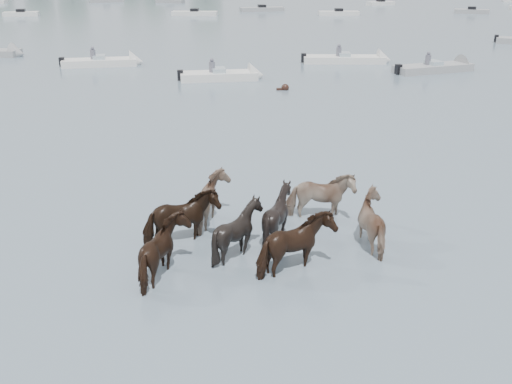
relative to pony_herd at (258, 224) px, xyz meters
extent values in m
plane|color=#4D616F|center=(1.22, -0.96, -0.60)|extent=(400.00, 400.00, 0.00)
imported|color=black|center=(-1.99, 0.35, 0.02)|extent=(2.18, 1.56, 1.68)
imported|color=gray|center=(-1.09, 1.55, -0.01)|extent=(1.65, 1.83, 1.61)
imported|color=black|center=(0.56, 0.38, 0.00)|extent=(1.86, 1.77, 1.64)
imported|color=#86705B|center=(1.96, 1.52, 0.00)|extent=(2.00, 1.02, 1.64)
imported|color=black|center=(-2.32, -1.40, -0.01)|extent=(1.53, 1.74, 1.62)
imported|color=black|center=(-0.57, -0.48, 0.00)|extent=(1.54, 1.38, 1.63)
imported|color=black|center=(0.72, -1.47, 0.02)|extent=(2.17, 1.78, 1.68)
imported|color=#9D806B|center=(3.13, -0.30, -0.02)|extent=(1.93, 2.03, 1.59)
sphere|color=black|center=(3.64, 18.89, -0.48)|extent=(0.44, 0.44, 0.44)
cube|color=black|center=(3.39, 18.89, -0.58)|extent=(0.50, 0.22, 0.18)
cube|color=silver|center=(-7.89, 27.95, -0.40)|extent=(5.11, 2.02, 0.55)
cone|color=silver|center=(-5.41, 28.16, -0.40)|extent=(1.03, 1.67, 1.60)
cube|color=#99ADB7|center=(-7.89, 27.95, -0.05)|extent=(0.89, 1.18, 0.35)
cube|color=black|center=(-10.38, 27.74, -0.25)|extent=(0.38, 0.38, 0.60)
cylinder|color=#595966|center=(-8.29, 27.95, 0.15)|extent=(0.36, 0.36, 0.70)
sphere|color=#595966|center=(-8.29, 27.95, 0.60)|extent=(0.24, 0.24, 0.24)
cube|color=silver|center=(0.04, 22.20, -0.40)|extent=(4.74, 1.80, 0.55)
cone|color=silver|center=(2.38, 22.30, -0.40)|extent=(0.97, 1.64, 1.60)
cube|color=#99ADB7|center=(0.04, 22.20, -0.05)|extent=(0.85, 1.15, 0.35)
cube|color=black|center=(-2.29, 22.09, -0.25)|extent=(0.36, 0.36, 0.60)
cylinder|color=#595966|center=(-0.36, 22.20, 0.15)|extent=(0.36, 0.36, 0.70)
sphere|color=#595966|center=(-0.36, 22.20, 0.60)|extent=(0.24, 0.24, 0.24)
cube|color=silver|center=(9.17, 27.34, -0.40)|extent=(5.87, 2.29, 0.55)
cone|color=silver|center=(12.01, 26.99, -0.40)|extent=(1.09, 1.70, 1.60)
cube|color=#99ADB7|center=(9.17, 27.34, -0.05)|extent=(0.93, 1.21, 0.35)
cube|color=black|center=(6.33, 27.70, -0.25)|extent=(0.39, 0.39, 0.60)
cylinder|color=#595966|center=(8.77, 27.34, 0.15)|extent=(0.36, 0.36, 0.70)
sphere|color=#595966|center=(8.77, 27.34, 0.60)|extent=(0.24, 0.24, 0.24)
cube|color=gray|center=(14.11, 23.32, -0.40)|extent=(5.57, 2.92, 0.55)
cone|color=gray|center=(16.69, 24.00, -0.40)|extent=(1.28, 1.78, 1.60)
cube|color=#99ADB7|center=(14.11, 23.32, -0.05)|extent=(1.06, 1.29, 0.35)
cube|color=black|center=(11.53, 22.63, -0.25)|extent=(0.43, 0.43, 0.60)
cylinder|color=#595966|center=(13.71, 23.32, 0.15)|extent=(0.36, 0.36, 0.70)
sphere|color=#595966|center=(13.71, 23.32, 0.60)|extent=(0.24, 0.24, 0.24)
cube|color=black|center=(24.99, 36.14, -0.25)|extent=(0.47, 0.47, 0.60)
cone|color=gray|center=(-14.59, 32.77, -0.40)|extent=(1.20, 1.75, 1.60)
cube|color=silver|center=(-22.65, 65.33, -0.38)|extent=(4.30, 1.82, 0.60)
cube|color=black|center=(-22.65, 65.33, 0.00)|extent=(1.07, 1.07, 0.50)
cube|color=gray|center=(-15.00, 87.63, -0.38)|extent=(5.63, 2.90, 0.60)
cube|color=gray|center=(-4.67, 85.38, -0.38)|extent=(4.75, 3.11, 0.60)
cube|color=silver|center=(-0.99, 63.76, -0.38)|extent=(5.88, 2.44, 0.60)
cube|color=black|center=(-0.99, 63.76, 0.00)|extent=(1.15, 1.15, 0.50)
cube|color=gray|center=(8.20, 68.99, -0.38)|extent=(6.09, 2.21, 0.60)
cube|color=black|center=(8.20, 68.99, 0.00)|extent=(1.11, 1.11, 0.50)
cube|color=silver|center=(17.19, 62.00, -0.38)|extent=(5.18, 1.94, 0.60)
cube|color=black|center=(17.19, 62.00, 0.00)|extent=(1.08, 1.08, 0.50)
cube|color=silver|center=(27.51, 77.47, -0.38)|extent=(4.62, 2.95, 0.60)
cube|color=black|center=(27.51, 77.47, 0.00)|extent=(1.29, 1.29, 0.50)
cube|color=gray|center=(35.20, 62.80, -0.38)|extent=(4.56, 3.01, 0.60)
cube|color=black|center=(35.20, 62.80, 0.00)|extent=(1.30, 1.30, 0.50)
camera|label=1|loc=(-1.54, -13.66, 6.49)|focal=41.03mm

